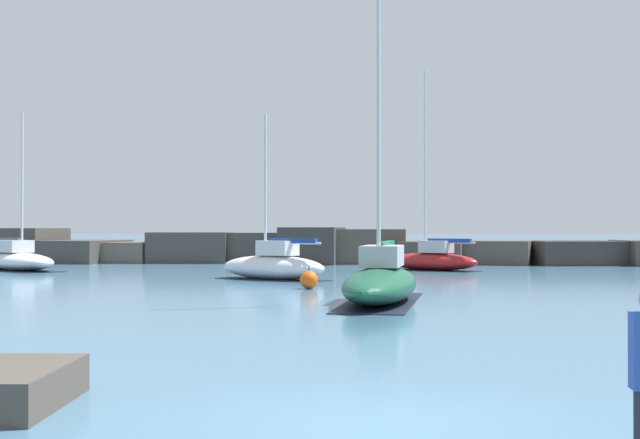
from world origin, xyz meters
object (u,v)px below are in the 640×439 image
mooring_buoy_orange_near (309,280)px  sailboat_moored_2 (381,281)px  sailboat_moored_5 (17,260)px  sailboat_moored_3 (432,259)px  sailboat_moored_0 (273,265)px

mooring_buoy_orange_near → sailboat_moored_2: bearing=-64.1°
sailboat_moored_2 → sailboat_moored_5: size_ratio=1.26×
sailboat_moored_2 → sailboat_moored_3: sailboat_moored_3 is taller
sailboat_moored_3 → sailboat_moored_5: sailboat_moored_3 is taller
sailboat_moored_3 → sailboat_moored_0: bearing=-129.0°
mooring_buoy_orange_near → sailboat_moored_5: bearing=143.1°
sailboat_moored_0 → sailboat_moored_2: sailboat_moored_2 is taller
sailboat_moored_5 → sailboat_moored_2: bearing=-43.1°
sailboat_moored_0 → sailboat_moored_2: 12.31m
sailboat_moored_5 → mooring_buoy_orange_near: sailboat_moored_5 is taller
sailboat_moored_5 → mooring_buoy_orange_near: 20.81m
sailboat_moored_0 → sailboat_moored_3: bearing=51.0°
sailboat_moored_2 → sailboat_moored_5: sailboat_moored_2 is taller
sailboat_moored_5 → mooring_buoy_orange_near: bearing=-36.9°
sailboat_moored_3 → sailboat_moored_5: bearing=-174.9°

